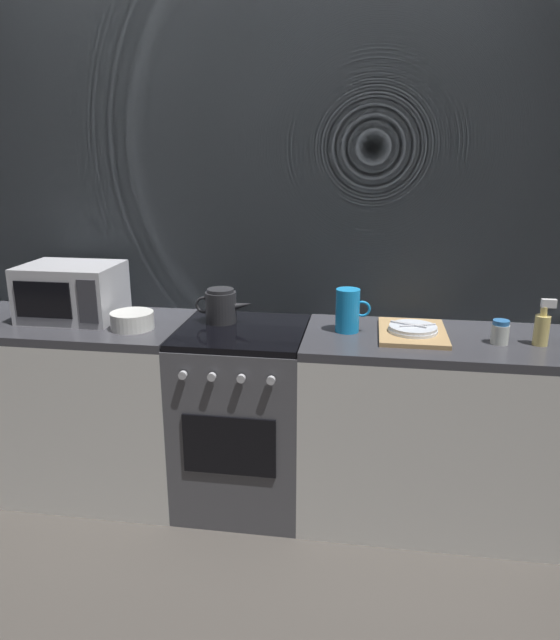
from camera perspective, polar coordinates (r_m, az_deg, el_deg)
name	(u,v)px	position (r m, az deg, el deg)	size (l,w,h in m)	color
ground_plane	(245,496)	(3.13, -3.42, -16.76)	(8.00, 8.00, 0.00)	#47423D
back_wall	(254,253)	(2.98, -2.51, 6.52)	(3.60, 0.05, 2.40)	gray
counter_left	(72,404)	(3.21, -19.63, -7.74)	(1.20, 0.60, 0.90)	silver
stove_unit	(244,416)	(2.91, -3.58, -9.35)	(0.60, 0.63, 0.90)	#4C4C51
counter_right	(431,429)	(2.87, 14.58, -10.24)	(1.20, 0.60, 0.90)	silver
microwave	(72,292)	(3.05, -19.65, 2.62)	(0.46, 0.35, 0.27)	#B2B2B7
kettle	(221,306)	(2.83, -5.78, 1.38)	(0.28, 0.15, 0.17)	#262628
mixing_bowl	(132,320)	(2.81, -14.23, -0.04)	(0.20, 0.20, 0.08)	silver
pitcher	(348,310)	(2.69, 6.65, 0.94)	(0.16, 0.11, 0.20)	#198CD8
dish_pile	(413,331)	(2.70, 12.82, -1.07)	(0.30, 0.40, 0.06)	tan
spice_jar	(500,332)	(2.69, 20.69, -1.12)	(0.08, 0.08, 0.10)	silver
spray_bottle	(542,327)	(2.73, 24.23, -0.63)	(0.08, 0.06, 0.20)	#E5CC72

